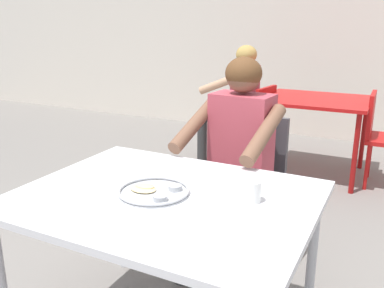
% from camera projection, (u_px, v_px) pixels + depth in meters
% --- Properties ---
extents(table_foreground, '(1.20, 0.94, 0.73)m').
position_uv_depth(table_foreground, '(166.00, 209.00, 1.72)').
color(table_foreground, silver).
rests_on(table_foreground, ground).
extents(thali_tray, '(0.30, 0.30, 0.03)m').
position_uv_depth(thali_tray, '(154.00, 191.00, 1.71)').
color(thali_tray, '#B7BABF').
rests_on(thali_tray, table_foreground).
extents(drinking_cup, '(0.08, 0.08, 0.09)m').
position_uv_depth(drinking_cup, '(251.00, 190.00, 1.62)').
color(drinking_cup, white).
rests_on(drinking_cup, table_foreground).
extents(chair_foreground, '(0.45, 0.44, 0.86)m').
position_uv_depth(chair_foreground, '(248.00, 175.00, 2.57)').
color(chair_foreground, '#3F3F44').
rests_on(chair_foreground, ground).
extents(diner_foreground, '(0.52, 0.57, 1.23)m').
position_uv_depth(diner_foreground, '(234.00, 148.00, 2.32)').
color(diner_foreground, '#3D3D3D').
rests_on(diner_foreground, ground).
extents(table_background_red, '(0.95, 0.83, 0.73)m').
position_uv_depth(table_background_red, '(316.00, 107.00, 3.85)').
color(table_background_red, '#B71414').
rests_on(table_background_red, ground).
extents(chair_red_left, '(0.46, 0.47, 0.80)m').
position_uv_depth(chair_red_left, '(255.00, 119.00, 4.15)').
color(chair_red_left, '#A91312').
rests_on(chair_red_left, ground).
extents(chair_red_right, '(0.42, 0.42, 0.82)m').
position_uv_depth(chair_red_right, '(383.00, 133.00, 3.60)').
color(chair_red_right, red).
rests_on(chair_red_right, ground).
extents(patron_background, '(0.56, 0.50, 1.20)m').
position_uv_depth(patron_background, '(236.00, 94.00, 4.17)').
color(patron_background, '#2C2C2C').
rests_on(patron_background, ground).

